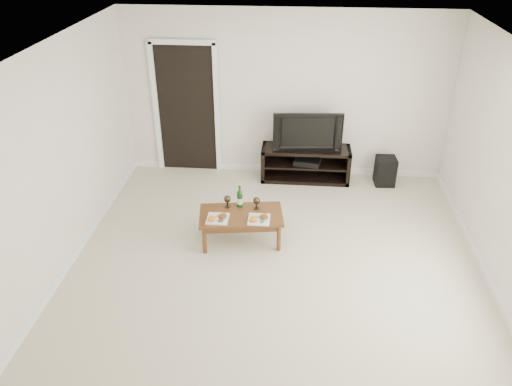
% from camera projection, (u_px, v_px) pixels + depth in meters
% --- Properties ---
extents(floor, '(5.50, 5.50, 0.00)m').
position_uv_depth(floor, '(274.00, 276.00, 5.93)').
color(floor, '#C1B79B').
rests_on(floor, ground).
extents(back_wall, '(5.00, 0.04, 2.60)m').
position_uv_depth(back_wall, '(285.00, 95.00, 7.68)').
color(back_wall, silver).
rests_on(back_wall, ground).
extents(ceiling, '(5.00, 5.50, 0.04)m').
position_uv_depth(ceiling, '(279.00, 55.00, 4.62)').
color(ceiling, white).
rests_on(ceiling, back_wall).
extents(doorway, '(0.90, 0.02, 2.05)m').
position_uv_depth(doorway, '(187.00, 110.00, 7.89)').
color(doorway, black).
rests_on(doorway, ground).
extents(media_console, '(1.39, 0.45, 0.55)m').
position_uv_depth(media_console, '(305.00, 164.00, 7.92)').
color(media_console, black).
rests_on(media_console, ground).
extents(television, '(1.06, 0.21, 0.61)m').
position_uv_depth(television, '(307.00, 130.00, 7.63)').
color(television, black).
rests_on(television, media_console).
extents(av_receiver, '(0.45, 0.37, 0.08)m').
position_uv_depth(av_receiver, '(307.00, 161.00, 7.88)').
color(av_receiver, black).
rests_on(av_receiver, media_console).
extents(subwoofer, '(0.32, 0.32, 0.45)m').
position_uv_depth(subwoofer, '(385.00, 171.00, 7.81)').
color(subwoofer, black).
rests_on(subwoofer, ground).
extents(coffee_table, '(1.12, 0.72, 0.42)m').
position_uv_depth(coffee_table, '(241.00, 228.00, 6.45)').
color(coffee_table, brown).
rests_on(coffee_table, ground).
extents(plate_left, '(0.27, 0.27, 0.07)m').
position_uv_depth(plate_left, '(218.00, 217.00, 6.22)').
color(plate_left, white).
rests_on(plate_left, coffee_table).
extents(plate_right, '(0.27, 0.27, 0.07)m').
position_uv_depth(plate_right, '(259.00, 218.00, 6.21)').
color(plate_right, white).
rests_on(plate_right, coffee_table).
extents(wine_bottle, '(0.07, 0.07, 0.35)m').
position_uv_depth(wine_bottle, '(240.00, 195.00, 6.42)').
color(wine_bottle, '#0F3712').
rests_on(wine_bottle, coffee_table).
extents(goblet_left, '(0.09, 0.09, 0.17)m').
position_uv_depth(goblet_left, '(227.00, 201.00, 6.45)').
color(goblet_left, '#32281B').
rests_on(goblet_left, coffee_table).
extents(goblet_right, '(0.09, 0.09, 0.17)m').
position_uv_depth(goblet_right, '(257.00, 203.00, 6.42)').
color(goblet_right, '#32281B').
rests_on(goblet_right, coffee_table).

